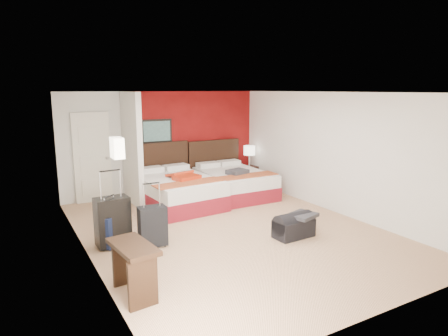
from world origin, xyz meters
TOP-DOWN VIEW (x-y plane):
  - ground at (0.00, 0.00)m, footprint 6.50×6.50m
  - room_walls at (-1.40, 1.42)m, footprint 5.02×6.52m
  - red_accent_panel at (0.75, 3.23)m, footprint 3.50×0.04m
  - partition_wall at (-1.00, 2.61)m, footprint 0.12×1.20m
  - entry_door at (-1.75, 3.20)m, footprint 0.82×0.06m
  - bed_left at (-0.20, 1.97)m, footprint 1.62×2.20m
  - bed_right at (1.33, 2.06)m, footprint 1.43×2.01m
  - red_suitcase_open at (-0.10, 1.87)m, footprint 0.70×0.85m
  - jacket_bundle at (1.23, 1.76)m, footprint 0.52×0.45m
  - nightstand at (2.25, 2.80)m, footprint 0.39×0.39m
  - table_lamp at (2.25, 2.80)m, footprint 0.35×0.35m
  - suitcase_black at (-2.06, 0.30)m, footprint 0.55×0.36m
  - suitcase_charcoal at (-1.49, -0.04)m, footprint 0.46×0.31m
  - suitcase_navy at (-2.10, 0.27)m, footprint 0.44×0.41m
  - duffel_bag at (0.80, -0.84)m, footprint 0.72×0.40m
  - jacket_draped at (0.95, -0.89)m, footprint 0.56×0.51m
  - desk at (-2.23, -1.43)m, footprint 0.50×0.85m

SIDE VIEW (x-z plane):
  - ground at x=0.00m, z-range 0.00..0.00m
  - duffel_bag at x=0.80m, z-range 0.00..0.36m
  - nightstand at x=2.25m, z-range 0.00..0.51m
  - suitcase_navy at x=-2.10m, z-range 0.00..0.52m
  - bed_right at x=1.33m, z-range 0.00..0.60m
  - bed_left at x=-0.20m, z-range 0.00..0.63m
  - suitcase_charcoal at x=-1.49m, z-range 0.00..0.65m
  - desk at x=-2.23m, z-range 0.00..0.68m
  - jacket_draped at x=0.95m, z-range 0.36..0.42m
  - suitcase_black at x=-2.06m, z-range 0.00..0.80m
  - jacket_bundle at x=1.23m, z-range 0.60..0.71m
  - red_suitcase_open at x=-0.10m, z-range 0.63..0.73m
  - table_lamp at x=2.25m, z-range 0.51..1.07m
  - entry_door at x=-1.75m, z-range 0.00..2.05m
  - red_accent_panel at x=0.75m, z-range 0.00..2.50m
  - partition_wall at x=-1.00m, z-range 0.00..2.50m
  - room_walls at x=-1.40m, z-range 0.01..2.51m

